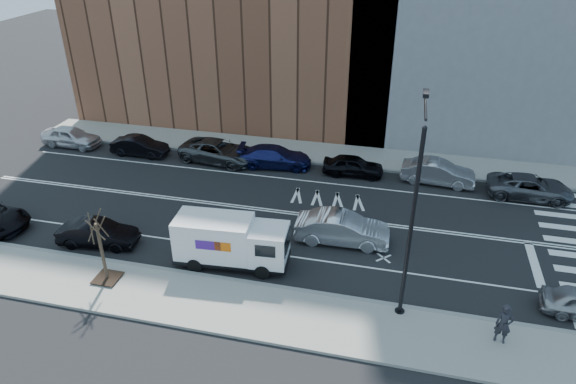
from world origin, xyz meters
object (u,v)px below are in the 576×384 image
at_px(far_parked_a, 71,137).
at_px(driving_sedan, 342,229).
at_px(pedestrian, 504,324).
at_px(far_parked_b, 140,146).
at_px(fedex_van, 230,241).

distance_m(far_parked_a, driving_sedan, 23.51).
height_order(far_parked_a, pedestrian, pedestrian).
bearing_deg(far_parked_b, driving_sedan, -115.57).
bearing_deg(driving_sedan, far_parked_a, 67.98).
bearing_deg(pedestrian, far_parked_a, 161.82).
distance_m(far_parked_b, driving_sedan, 17.96).
height_order(far_parked_a, far_parked_b, far_parked_a).
xyz_separation_m(fedex_van, driving_sedan, (5.20, 3.31, -0.55)).
distance_m(fedex_van, driving_sedan, 6.19).
bearing_deg(far_parked_a, driving_sedan, -107.79).
distance_m(far_parked_a, pedestrian, 32.77).
xyz_separation_m(far_parked_a, driving_sedan, (22.07, -8.11, 0.06)).
bearing_deg(fedex_van, far_parked_a, 141.75).
xyz_separation_m(far_parked_a, far_parked_b, (5.91, -0.28, -0.08)).
bearing_deg(pedestrian, fedex_van, 175.46).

